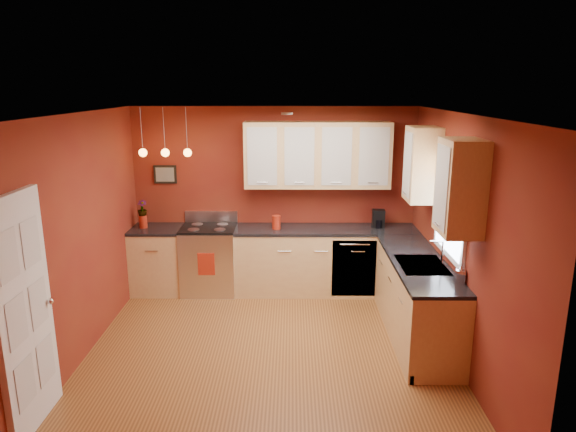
{
  "coord_description": "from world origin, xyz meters",
  "views": [
    {
      "loc": [
        0.25,
        -5.11,
        2.87
      ],
      "look_at": [
        0.2,
        1.0,
        1.32
      ],
      "focal_mm": 32.0,
      "sensor_mm": 36.0,
      "label": 1
    }
  ],
  "objects_px": {
    "red_canister": "(276,222)",
    "soap_pump": "(461,273)",
    "gas_range": "(210,259)",
    "sink": "(422,267)",
    "coffee_maker": "(378,219)"
  },
  "relations": [
    {
      "from": "gas_range",
      "to": "sink",
      "type": "relative_size",
      "value": 1.59
    },
    {
      "from": "gas_range",
      "to": "sink",
      "type": "xyz_separation_m",
      "value": [
        2.62,
        -1.5,
        0.43
      ]
    },
    {
      "from": "coffee_maker",
      "to": "soap_pump",
      "type": "height_order",
      "value": "coffee_maker"
    },
    {
      "from": "sink",
      "to": "soap_pump",
      "type": "height_order",
      "value": "sink"
    },
    {
      "from": "sink",
      "to": "soap_pump",
      "type": "relative_size",
      "value": 3.35
    },
    {
      "from": "coffee_maker",
      "to": "soap_pump",
      "type": "xyz_separation_m",
      "value": [
        0.48,
        -2.12,
        -0.01
      ]
    },
    {
      "from": "gas_range",
      "to": "coffee_maker",
      "type": "distance_m",
      "value": 2.46
    },
    {
      "from": "gas_range",
      "to": "red_canister",
      "type": "relative_size",
      "value": 5.87
    },
    {
      "from": "red_canister",
      "to": "soap_pump",
      "type": "relative_size",
      "value": 0.9
    },
    {
      "from": "sink",
      "to": "red_canister",
      "type": "relative_size",
      "value": 3.7
    },
    {
      "from": "red_canister",
      "to": "gas_range",
      "type": "bearing_deg",
      "value": 177.4
    },
    {
      "from": "red_canister",
      "to": "soap_pump",
      "type": "xyz_separation_m",
      "value": [
        1.91,
        -2.01,
        0.01
      ]
    },
    {
      "from": "gas_range",
      "to": "red_canister",
      "type": "distance_m",
      "value": 1.11
    },
    {
      "from": "red_canister",
      "to": "coffee_maker",
      "type": "xyz_separation_m",
      "value": [
        1.43,
        0.11,
        0.02
      ]
    },
    {
      "from": "sink",
      "to": "coffee_maker",
      "type": "distance_m",
      "value": 1.59
    }
  ]
}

